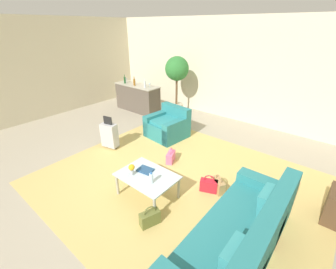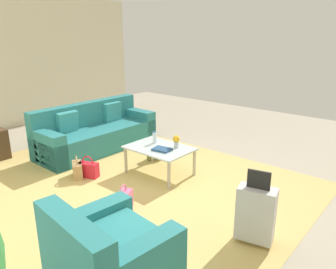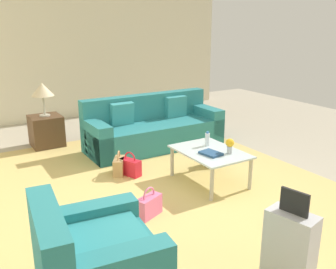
{
  "view_description": "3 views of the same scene",
  "coord_description": "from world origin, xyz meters",
  "px_view_note": "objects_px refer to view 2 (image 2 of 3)",
  "views": [
    {
      "loc": [
        2.73,
        -2.75,
        2.83
      ],
      "look_at": [
        0.35,
        0.14,
        1.0
      ],
      "focal_mm": 24.0,
      "sensor_mm": 36.0,
      "label": 1
    },
    {
      "loc": [
        -2.88,
        3.17,
        2.2
      ],
      "look_at": [
        0.1,
        -0.35,
        0.77
      ],
      "focal_mm": 35.0,
      "sensor_mm": 36.0,
      "label": 2
    },
    {
      "loc": [
        -3.38,
        2.46,
        2.12
      ],
      "look_at": [
        0.61,
        0.04,
        0.72
      ],
      "focal_mm": 40.0,
      "sensor_mm": 36.0,
      "label": 3
    }
  ],
  "objects_px": {
    "coffee_table": "(160,151)",
    "handbag_pink": "(123,201)",
    "couch": "(95,134)",
    "handbag_tan": "(77,170)",
    "water_bottle": "(154,138)",
    "flower_vase": "(176,140)",
    "armchair": "(106,259)",
    "handbag_olive": "(156,152)",
    "handbag_red": "(88,169)",
    "coffee_table_book": "(162,149)",
    "suitcase_silver": "(256,213)"
  },
  "relations": [
    {
      "from": "flower_vase",
      "to": "suitcase_silver",
      "type": "xyz_separation_m",
      "value": [
        -1.78,
        0.85,
        -0.23
      ]
    },
    {
      "from": "handbag_pink",
      "to": "handbag_olive",
      "type": "bearing_deg",
      "value": -61.19
    },
    {
      "from": "armchair",
      "to": "handbag_pink",
      "type": "xyz_separation_m",
      "value": [
        0.89,
        -1.01,
        -0.16
      ]
    },
    {
      "from": "coffee_table_book",
      "to": "suitcase_silver",
      "type": "height_order",
      "value": "suitcase_silver"
    },
    {
      "from": "flower_vase",
      "to": "handbag_olive",
      "type": "bearing_deg",
      "value": -23.11
    },
    {
      "from": "suitcase_silver",
      "to": "coffee_table",
      "type": "bearing_deg",
      "value": -19.29
    },
    {
      "from": "couch",
      "to": "handbag_red",
      "type": "distance_m",
      "value": 1.38
    },
    {
      "from": "handbag_red",
      "to": "flower_vase",
      "type": "bearing_deg",
      "value": -135.93
    },
    {
      "from": "suitcase_silver",
      "to": "water_bottle",
      "type": "bearing_deg",
      "value": -19.98
    },
    {
      "from": "couch",
      "to": "water_bottle",
      "type": "relative_size",
      "value": 11.74
    },
    {
      "from": "couch",
      "to": "handbag_olive",
      "type": "xyz_separation_m",
      "value": [
        -1.31,
        -0.35,
        -0.18
      ]
    },
    {
      "from": "armchair",
      "to": "handbag_red",
      "type": "bearing_deg",
      "value": -32.88
    },
    {
      "from": "water_bottle",
      "to": "flower_vase",
      "type": "height_order",
      "value": "flower_vase"
    },
    {
      "from": "handbag_red",
      "to": "handbag_tan",
      "type": "relative_size",
      "value": 1.0
    },
    {
      "from": "coffee_table_book",
      "to": "handbag_pink",
      "type": "height_order",
      "value": "coffee_table_book"
    },
    {
      "from": "couch",
      "to": "coffee_table_book",
      "type": "xyz_separation_m",
      "value": [
        -1.91,
        0.18,
        0.17
      ]
    },
    {
      "from": "coffee_table",
      "to": "water_bottle",
      "type": "distance_m",
      "value": 0.27
    },
    {
      "from": "water_bottle",
      "to": "handbag_olive",
      "type": "relative_size",
      "value": 0.57
    },
    {
      "from": "armchair",
      "to": "handbag_tan",
      "type": "bearing_deg",
      "value": -29.05
    },
    {
      "from": "coffee_table",
      "to": "handbag_tan",
      "type": "relative_size",
      "value": 2.85
    },
    {
      "from": "handbag_pink",
      "to": "armchair",
      "type": "bearing_deg",
      "value": 131.45
    },
    {
      "from": "handbag_olive",
      "to": "handbag_pink",
      "type": "distance_m",
      "value": 1.84
    },
    {
      "from": "handbag_red",
      "to": "handbag_pink",
      "type": "distance_m",
      "value": 1.23
    },
    {
      "from": "couch",
      "to": "handbag_tan",
      "type": "xyz_separation_m",
      "value": [
        -0.88,
        1.04,
        -0.18
      ]
    },
    {
      "from": "flower_vase",
      "to": "handbag_olive",
      "type": "distance_m",
      "value": 0.89
    },
    {
      "from": "couch",
      "to": "water_bottle",
      "type": "height_order",
      "value": "couch"
    },
    {
      "from": "couch",
      "to": "coffee_table",
      "type": "relative_size",
      "value": 2.35
    },
    {
      "from": "handbag_olive",
      "to": "handbag_pink",
      "type": "relative_size",
      "value": 1.0
    },
    {
      "from": "armchair",
      "to": "handbag_tan",
      "type": "distance_m",
      "value": 2.53
    },
    {
      "from": "couch",
      "to": "handbag_pink",
      "type": "height_order",
      "value": "couch"
    },
    {
      "from": "coffee_table",
      "to": "flower_vase",
      "type": "height_order",
      "value": "flower_vase"
    },
    {
      "from": "water_bottle",
      "to": "suitcase_silver",
      "type": "relative_size",
      "value": 0.24
    },
    {
      "from": "coffee_table_book",
      "to": "handbag_olive",
      "type": "xyz_separation_m",
      "value": [
        0.6,
        -0.53,
        -0.35
      ]
    },
    {
      "from": "armchair",
      "to": "coffee_table",
      "type": "bearing_deg",
      "value": -59.19
    },
    {
      "from": "water_bottle",
      "to": "armchair",
      "type": "bearing_deg",
      "value": 123.36
    },
    {
      "from": "flower_vase",
      "to": "suitcase_silver",
      "type": "height_order",
      "value": "suitcase_silver"
    },
    {
      "from": "water_bottle",
      "to": "suitcase_silver",
      "type": "distance_m",
      "value": 2.35
    },
    {
      "from": "armchair",
      "to": "coffee_table",
      "type": "distance_m",
      "value": 2.53
    },
    {
      "from": "water_bottle",
      "to": "flower_vase",
      "type": "xyz_separation_m",
      "value": [
        -0.42,
        -0.05,
        0.03
      ]
    },
    {
      "from": "water_bottle",
      "to": "handbag_red",
      "type": "distance_m",
      "value": 1.17
    },
    {
      "from": "coffee_table",
      "to": "suitcase_silver",
      "type": "xyz_separation_m",
      "value": [
        -2.0,
        0.7,
        -0.05
      ]
    },
    {
      "from": "couch",
      "to": "water_bottle",
      "type": "bearing_deg",
      "value": 180.0
    },
    {
      "from": "coffee_table",
      "to": "handbag_red",
      "type": "distance_m",
      "value": 1.17
    },
    {
      "from": "coffee_table_book",
      "to": "handbag_olive",
      "type": "distance_m",
      "value": 0.87
    },
    {
      "from": "flower_vase",
      "to": "handbag_tan",
      "type": "height_order",
      "value": "flower_vase"
    },
    {
      "from": "handbag_red",
      "to": "armchair",
      "type": "bearing_deg",
      "value": 147.12
    },
    {
      "from": "armchair",
      "to": "suitcase_silver",
      "type": "relative_size",
      "value": 1.25
    },
    {
      "from": "couch",
      "to": "handbag_olive",
      "type": "height_order",
      "value": "couch"
    },
    {
      "from": "coffee_table",
      "to": "handbag_pink",
      "type": "xyz_separation_m",
      "value": [
        -0.4,
        1.16,
        -0.27
      ]
    },
    {
      "from": "armchair",
      "to": "handbag_olive",
      "type": "relative_size",
      "value": 2.96
    }
  ]
}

